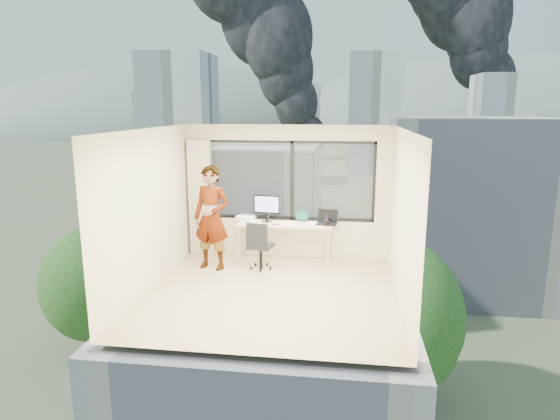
% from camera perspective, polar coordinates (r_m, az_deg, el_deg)
% --- Properties ---
extents(floor, '(4.00, 4.00, 0.01)m').
position_cam_1_polar(floor, '(7.79, -1.02, -9.86)').
color(floor, tan).
rests_on(floor, ground).
extents(ceiling, '(4.00, 4.00, 0.01)m').
position_cam_1_polar(ceiling, '(7.22, -1.10, 9.61)').
color(ceiling, white).
rests_on(ceiling, ground).
extents(wall_front, '(4.00, 0.01, 2.60)m').
position_cam_1_polar(wall_front, '(5.50, -4.28, -5.06)').
color(wall_front, beige).
rests_on(wall_front, ground).
extents(wall_left, '(0.01, 4.00, 2.60)m').
position_cam_1_polar(wall_left, '(7.95, -15.45, -0.04)').
color(wall_left, beige).
rests_on(wall_left, ground).
extents(wall_right, '(0.01, 4.00, 2.60)m').
position_cam_1_polar(wall_right, '(7.37, 14.51, -0.95)').
color(wall_right, beige).
rests_on(wall_right, ground).
extents(window_wall, '(3.30, 0.16, 1.55)m').
position_cam_1_polar(window_wall, '(9.30, 1.15, 3.55)').
color(window_wall, black).
rests_on(window_wall, ground).
extents(curtain, '(0.45, 0.14, 2.30)m').
position_cam_1_polar(curtain, '(9.61, -9.49, 1.40)').
color(curtain, beige).
rests_on(curtain, floor).
extents(desk, '(1.80, 0.60, 0.75)m').
position_cam_1_polar(desk, '(9.22, 0.56, -3.84)').
color(desk, beige).
rests_on(desk, floor).
extents(chair, '(0.55, 0.55, 0.92)m').
position_cam_1_polar(chair, '(8.75, -2.32, -4.15)').
color(chair, black).
rests_on(chair, floor).
extents(person, '(0.78, 0.61, 1.91)m').
position_cam_1_polar(person, '(8.75, -8.18, -0.93)').
color(person, '#2D2D33').
rests_on(person, floor).
extents(monitor, '(0.54, 0.18, 0.53)m').
position_cam_1_polar(monitor, '(9.22, -1.58, 0.24)').
color(monitor, black).
rests_on(monitor, desk).
extents(game_console, '(0.39, 0.35, 0.08)m').
position_cam_1_polar(game_console, '(9.44, -4.11, -0.90)').
color(game_console, white).
rests_on(game_console, desk).
extents(laptop, '(0.42, 0.44, 0.24)m').
position_cam_1_polar(laptop, '(9.06, 5.61, -0.95)').
color(laptop, black).
rests_on(laptop, desk).
extents(cellphone, '(0.12, 0.08, 0.01)m').
position_cam_1_polar(cellphone, '(9.02, -0.58, -1.71)').
color(cellphone, black).
rests_on(cellphone, desk).
extents(pen_cup, '(0.11, 0.11, 0.10)m').
position_cam_1_polar(pen_cup, '(8.97, 5.58, -1.55)').
color(pen_cup, black).
rests_on(pen_cup, desk).
extents(handbag, '(0.29, 0.17, 0.21)m').
position_cam_1_polar(handbag, '(9.28, 2.67, -0.69)').
color(handbag, '#0D503F').
rests_on(handbag, desk).
extents(exterior_ground, '(400.00, 400.00, 0.04)m').
position_cam_1_polar(exterior_ground, '(128.26, 7.29, 4.58)').
color(exterior_ground, '#515B3D').
rests_on(exterior_ground, ground).
extents(near_bldg_a, '(16.00, 12.00, 14.00)m').
position_cam_1_polar(near_bldg_a, '(39.74, -7.18, -2.31)').
color(near_bldg_a, beige).
rests_on(near_bldg_a, exterior_ground).
extents(near_bldg_b, '(14.00, 13.00, 16.00)m').
position_cam_1_polar(near_bldg_b, '(47.27, 20.99, 0.55)').
color(near_bldg_b, silver).
rests_on(near_bldg_b, exterior_ground).
extents(far_tower_a, '(14.00, 14.00, 28.00)m').
position_cam_1_polar(far_tower_a, '(108.37, -11.84, 10.46)').
color(far_tower_a, silver).
rests_on(far_tower_a, exterior_ground).
extents(far_tower_b, '(13.00, 13.00, 30.00)m').
position_cam_1_polar(far_tower_b, '(127.33, 11.14, 11.17)').
color(far_tower_b, silver).
rests_on(far_tower_b, exterior_ground).
extents(far_tower_c, '(15.00, 15.00, 26.00)m').
position_cam_1_polar(far_tower_c, '(153.58, 24.81, 9.69)').
color(far_tower_c, silver).
rests_on(far_tower_c, exterior_ground).
extents(far_tower_d, '(16.00, 14.00, 22.00)m').
position_cam_1_polar(far_tower_d, '(168.70, -13.62, 9.91)').
color(far_tower_d, silver).
rests_on(far_tower_d, exterior_ground).
extents(hill_a, '(288.00, 216.00, 90.00)m').
position_cam_1_polar(hill_a, '(349.24, -12.63, 9.19)').
color(hill_a, slate).
rests_on(hill_a, exterior_ground).
extents(hill_b, '(300.00, 220.00, 96.00)m').
position_cam_1_polar(hill_b, '(342.17, 24.90, 8.31)').
color(hill_b, slate).
rests_on(hill_b, exterior_ground).
extents(tree_a, '(7.00, 7.00, 8.00)m').
position_cam_1_polar(tree_a, '(36.18, -21.35, -9.57)').
color(tree_a, '#1C501A').
rests_on(tree_a, exterior_ground).
extents(tree_b, '(7.60, 7.60, 9.00)m').
position_cam_1_polar(tree_b, '(28.18, 13.29, -14.27)').
color(tree_b, '#1C501A').
rests_on(tree_b, exterior_ground).
extents(smoke_plume_b, '(30.00, 18.00, 70.00)m').
position_cam_1_polar(smoke_plume_b, '(186.70, 25.96, 18.50)').
color(smoke_plume_b, black).
rests_on(smoke_plume_b, exterior_ground).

